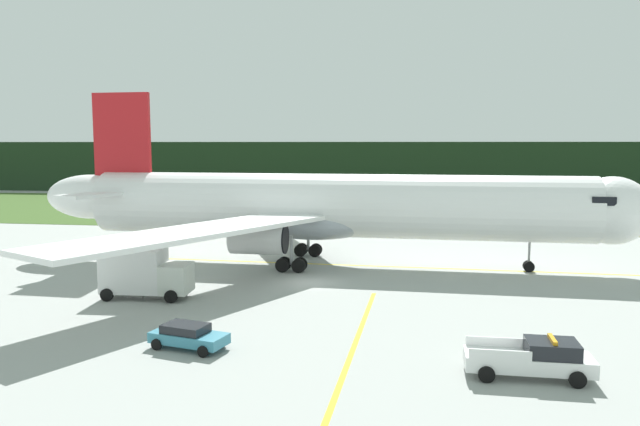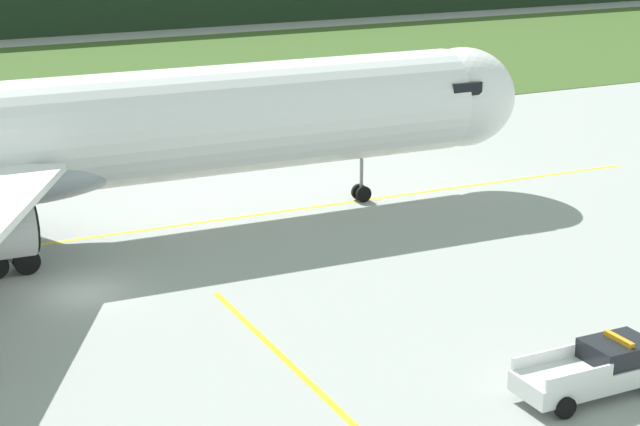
{
  "view_description": "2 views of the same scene",
  "coord_description": "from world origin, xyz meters",
  "px_view_note": "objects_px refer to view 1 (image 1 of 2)",
  "views": [
    {
      "loc": [
        7.87,
        -45.78,
        10.8
      ],
      "look_at": [
        -0.59,
        9.33,
        4.41
      ],
      "focal_mm": 34.19,
      "sensor_mm": 36.0,
      "label": 1
    },
    {
      "loc": [
        -10.34,
        -43.18,
        16.89
      ],
      "look_at": [
        9.16,
        -4.69,
        3.65
      ],
      "focal_mm": 60.33,
      "sensor_mm": 36.0,
      "label": 2
    }
  ],
  "objects_px": {
    "staff_car": "(188,335)",
    "apron_cone": "(513,352)",
    "catering_truck": "(144,272)",
    "airliner": "(329,207)",
    "ops_pickup_truck": "(533,358)"
  },
  "relations": [
    {
      "from": "staff_car",
      "to": "airliner",
      "type": "bearing_deg",
      "value": 79.72
    },
    {
      "from": "apron_cone",
      "to": "ops_pickup_truck",
      "type": "bearing_deg",
      "value": -78.57
    },
    {
      "from": "catering_truck",
      "to": "staff_car",
      "type": "relative_size",
      "value": 1.43
    },
    {
      "from": "ops_pickup_truck",
      "to": "catering_truck",
      "type": "height_order",
      "value": "catering_truck"
    },
    {
      "from": "airliner",
      "to": "staff_car",
      "type": "xyz_separation_m",
      "value": [
        -4.24,
        -23.39,
        -4.49
      ]
    },
    {
      "from": "airliner",
      "to": "staff_car",
      "type": "relative_size",
      "value": 12.35
    },
    {
      "from": "airliner",
      "to": "staff_car",
      "type": "distance_m",
      "value": 24.19
    },
    {
      "from": "apron_cone",
      "to": "staff_car",
      "type": "bearing_deg",
      "value": -176.43
    },
    {
      "from": "airliner",
      "to": "catering_truck",
      "type": "height_order",
      "value": "airliner"
    },
    {
      "from": "airliner",
      "to": "catering_truck",
      "type": "bearing_deg",
      "value": -129.2
    },
    {
      "from": "airliner",
      "to": "ops_pickup_truck",
      "type": "distance_m",
      "value": 28.35
    },
    {
      "from": "staff_car",
      "to": "apron_cone",
      "type": "distance_m",
      "value": 16.82
    },
    {
      "from": "staff_car",
      "to": "apron_cone",
      "type": "height_order",
      "value": "staff_car"
    },
    {
      "from": "ops_pickup_truck",
      "to": "apron_cone",
      "type": "height_order",
      "value": "ops_pickup_truck"
    },
    {
      "from": "airliner",
      "to": "ops_pickup_truck",
      "type": "xyz_separation_m",
      "value": [
        13.04,
        -24.81,
        -4.28
      ]
    }
  ]
}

